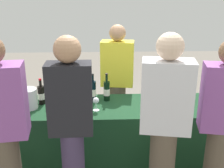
% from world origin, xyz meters
% --- Properties ---
extents(ground_plane, '(12.00, 12.00, 0.00)m').
position_xyz_m(ground_plane, '(0.00, 0.00, 0.00)').
color(ground_plane, slate).
extents(tasting_table, '(2.37, 0.68, 0.74)m').
position_xyz_m(tasting_table, '(0.00, 0.00, 0.37)').
color(tasting_table, '#14381E').
rests_on(tasting_table, ground_plane).
extents(wine_bottle_0, '(0.08, 0.08, 0.29)m').
position_xyz_m(wine_bottle_0, '(-0.78, 0.08, 0.85)').
color(wine_bottle_0, black).
rests_on(wine_bottle_0, tasting_table).
extents(wine_bottle_1, '(0.07, 0.07, 0.32)m').
position_xyz_m(wine_bottle_1, '(-0.65, 0.14, 0.86)').
color(wine_bottle_1, black).
rests_on(wine_bottle_1, tasting_table).
extents(wine_bottle_2, '(0.07, 0.07, 0.33)m').
position_xyz_m(wine_bottle_2, '(-0.21, 0.13, 0.86)').
color(wine_bottle_2, black).
rests_on(wine_bottle_2, tasting_table).
extents(wine_bottle_3, '(0.07, 0.07, 0.32)m').
position_xyz_m(wine_bottle_3, '(-0.05, 0.15, 0.86)').
color(wine_bottle_3, black).
rests_on(wine_bottle_3, tasting_table).
extents(wine_bottle_4, '(0.07, 0.07, 0.31)m').
position_xyz_m(wine_bottle_4, '(0.73, 0.08, 0.86)').
color(wine_bottle_4, black).
rests_on(wine_bottle_4, tasting_table).
extents(wine_bottle_5, '(0.07, 0.07, 0.33)m').
position_xyz_m(wine_bottle_5, '(0.87, 0.15, 0.86)').
color(wine_bottle_5, black).
rests_on(wine_bottle_5, tasting_table).
extents(wine_glass_0, '(0.07, 0.07, 0.15)m').
position_xyz_m(wine_glass_0, '(-0.40, -0.12, 0.85)').
color(wine_glass_0, silver).
rests_on(wine_glass_0, tasting_table).
extents(wine_glass_1, '(0.07, 0.07, 0.15)m').
position_xyz_m(wine_glass_1, '(-0.17, -0.12, 0.85)').
color(wine_glass_1, silver).
rests_on(wine_glass_1, tasting_table).
extents(wine_glass_2, '(0.07, 0.07, 0.14)m').
position_xyz_m(wine_glass_2, '(0.57, -0.08, 0.84)').
color(wine_glass_2, silver).
rests_on(wine_glass_2, tasting_table).
extents(wine_glass_3, '(0.06, 0.06, 0.14)m').
position_xyz_m(wine_glass_3, '(0.72, -0.05, 0.84)').
color(wine_glass_3, silver).
rests_on(wine_glass_3, tasting_table).
extents(ice_bucket, '(0.21, 0.21, 0.22)m').
position_xyz_m(ice_bucket, '(-0.90, -0.03, 0.85)').
color(ice_bucket, silver).
rests_on(ice_bucket, tasting_table).
extents(server_pouring, '(0.44, 0.28, 1.54)m').
position_xyz_m(server_pouring, '(0.09, 0.62, 0.83)').
color(server_pouring, brown).
rests_on(server_pouring, ground_plane).
extents(guest_0, '(0.46, 0.29, 1.63)m').
position_xyz_m(guest_0, '(-0.93, -0.73, 0.87)').
color(guest_0, brown).
rests_on(guest_0, ground_plane).
extents(guest_1, '(0.37, 0.22, 1.63)m').
position_xyz_m(guest_1, '(-0.37, -0.68, 0.89)').
color(guest_1, '#3F3351').
rests_on(guest_1, ground_plane).
extents(guest_2, '(0.45, 0.30, 1.65)m').
position_xyz_m(guest_2, '(0.42, -0.69, 0.89)').
color(guest_2, brown).
rests_on(guest_2, ground_plane).
extents(guest_3, '(0.43, 0.29, 1.58)m').
position_xyz_m(guest_3, '(0.94, -0.65, 0.85)').
color(guest_3, brown).
rests_on(guest_3, ground_plane).
extents(menu_board, '(0.52, 0.08, 0.77)m').
position_xyz_m(menu_board, '(0.79, 1.06, 0.39)').
color(menu_board, white).
rests_on(menu_board, ground_plane).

